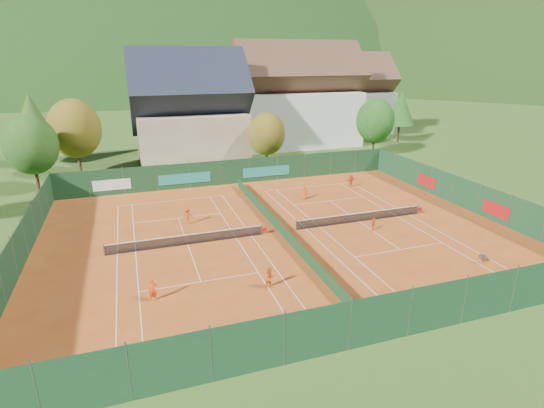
{
  "coord_description": "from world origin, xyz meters",
  "views": [
    {
      "loc": [
        -11.63,
        -32.31,
        14.68
      ],
      "look_at": [
        0.0,
        2.0,
        2.0
      ],
      "focal_mm": 28.0,
      "sensor_mm": 36.0,
      "label": 1
    }
  ],
  "objects_px": {
    "hotel_block_b": "(348,99)",
    "player_right_far_b": "(351,181)",
    "chalet": "(190,115)",
    "player_right_near": "(373,224)",
    "ball_hopper": "(482,257)",
    "hotel_block_a": "(297,101)",
    "player_left_far": "(187,216)",
    "player_left_mid": "(270,278)",
    "player_left_near": "(153,290)",
    "player_right_far_a": "(305,193)"
  },
  "relations": [
    {
      "from": "chalet",
      "to": "player_right_far_b",
      "type": "distance_m",
      "value": 25.87
    },
    {
      "from": "player_left_mid",
      "to": "player_right_far_b",
      "type": "bearing_deg",
      "value": 40.16
    },
    {
      "from": "player_left_mid",
      "to": "ball_hopper",
      "type": "bearing_deg",
      "value": -15.07
    },
    {
      "from": "chalet",
      "to": "ball_hopper",
      "type": "bearing_deg",
      "value": -69.24
    },
    {
      "from": "player_left_near",
      "to": "hotel_block_a",
      "type": "bearing_deg",
      "value": 43.23
    },
    {
      "from": "player_left_near",
      "to": "player_right_near",
      "type": "xyz_separation_m",
      "value": [
        19.31,
        5.6,
        -0.18
      ]
    },
    {
      "from": "hotel_block_b",
      "to": "ball_hopper",
      "type": "bearing_deg",
      "value": -108.0
    },
    {
      "from": "chalet",
      "to": "player_right_far_a",
      "type": "xyz_separation_m",
      "value": [
        8.68,
        -22.23,
        -5.91
      ]
    },
    {
      "from": "chalet",
      "to": "ball_hopper",
      "type": "relative_size",
      "value": 20.25
    },
    {
      "from": "chalet",
      "to": "player_left_mid",
      "type": "height_order",
      "value": "chalet"
    },
    {
      "from": "player_right_far_b",
      "to": "player_left_mid",
      "type": "bearing_deg",
      "value": 36.26
    },
    {
      "from": "chalet",
      "to": "player_left_far",
      "type": "height_order",
      "value": "chalet"
    },
    {
      "from": "ball_hopper",
      "to": "hotel_block_b",
      "type": "bearing_deg",
      "value": 72.0
    },
    {
      "from": "chalet",
      "to": "hotel_block_b",
      "type": "bearing_deg",
      "value": 22.99
    },
    {
      "from": "player_left_mid",
      "to": "player_left_far",
      "type": "relative_size",
      "value": 0.96
    },
    {
      "from": "hotel_block_a",
      "to": "player_right_far_a",
      "type": "xyz_separation_m",
      "value": [
        -10.32,
        -28.23,
        -6.67
      ]
    },
    {
      "from": "chalet",
      "to": "player_left_mid",
      "type": "bearing_deg",
      "value": -91.14
    },
    {
      "from": "player_left_mid",
      "to": "player_right_far_a",
      "type": "relative_size",
      "value": 1.06
    },
    {
      "from": "chalet",
      "to": "player_right_near",
      "type": "xyz_separation_m",
      "value": [
        11.05,
        -32.21,
        -6.03
      ]
    },
    {
      "from": "player_right_near",
      "to": "ball_hopper",
      "type": "bearing_deg",
      "value": -108.37
    },
    {
      "from": "player_left_near",
      "to": "chalet",
      "type": "bearing_deg",
      "value": 62.8
    },
    {
      "from": "player_left_near",
      "to": "player_right_near",
      "type": "distance_m",
      "value": 20.11
    },
    {
      "from": "player_left_near",
      "to": "player_left_mid",
      "type": "bearing_deg",
      "value": -21.64
    },
    {
      "from": "player_left_far",
      "to": "player_right_far_b",
      "type": "distance_m",
      "value": 20.76
    },
    {
      "from": "ball_hopper",
      "to": "player_right_near",
      "type": "height_order",
      "value": "player_right_near"
    },
    {
      "from": "chalet",
      "to": "player_right_far_b",
      "type": "relative_size",
      "value": 10.94
    },
    {
      "from": "chalet",
      "to": "player_right_far_b",
      "type": "bearing_deg",
      "value": -51.63
    },
    {
      "from": "player_left_mid",
      "to": "player_left_far",
      "type": "distance_m",
      "value": 13.79
    },
    {
      "from": "player_right_near",
      "to": "player_left_mid",
      "type": "bearing_deg",
      "value": 162.97
    },
    {
      "from": "player_left_near",
      "to": "player_right_far_a",
      "type": "relative_size",
      "value": 1.09
    },
    {
      "from": "hotel_block_a",
      "to": "player_right_far_b",
      "type": "relative_size",
      "value": 14.58
    },
    {
      "from": "player_left_near",
      "to": "player_left_mid",
      "type": "height_order",
      "value": "player_left_near"
    },
    {
      "from": "chalet",
      "to": "player_right_near",
      "type": "height_order",
      "value": "chalet"
    },
    {
      "from": "ball_hopper",
      "to": "player_right_near",
      "type": "xyz_separation_m",
      "value": [
        -4.27,
        8.22,
        0.04
      ]
    },
    {
      "from": "hotel_block_b",
      "to": "player_right_far_b",
      "type": "height_order",
      "value": "hotel_block_b"
    },
    {
      "from": "ball_hopper",
      "to": "player_left_mid",
      "type": "bearing_deg",
      "value": 173.89
    },
    {
      "from": "player_left_far",
      "to": "player_right_near",
      "type": "height_order",
      "value": "player_left_far"
    },
    {
      "from": "hotel_block_b",
      "to": "player_right_far_b",
      "type": "xyz_separation_m",
      "value": [
        -17.37,
        -33.75,
        -5.88
      ]
    },
    {
      "from": "hotel_block_b",
      "to": "player_right_near",
      "type": "height_order",
      "value": "hotel_block_b"
    },
    {
      "from": "ball_hopper",
      "to": "player_right_near",
      "type": "distance_m",
      "value": 9.26
    },
    {
      "from": "player_right_near",
      "to": "player_left_near",
      "type": "bearing_deg",
      "value": 150.37
    },
    {
      "from": "hotel_block_a",
      "to": "hotel_block_b",
      "type": "bearing_deg",
      "value": 29.74
    },
    {
      "from": "hotel_block_b",
      "to": "ball_hopper",
      "type": "height_order",
      "value": "hotel_block_b"
    },
    {
      "from": "ball_hopper",
      "to": "player_right_far_a",
      "type": "xyz_separation_m",
      "value": [
        -6.64,
        18.2,
        0.16
      ]
    },
    {
      "from": "ball_hopper",
      "to": "player_left_far",
      "type": "distance_m",
      "value": 24.76
    },
    {
      "from": "hotel_block_a",
      "to": "chalet",
      "type": "bearing_deg",
      "value": -162.47
    },
    {
      "from": "chalet",
      "to": "player_right_near",
      "type": "relative_size",
      "value": 13.68
    },
    {
      "from": "player_right_near",
      "to": "player_right_far_b",
      "type": "relative_size",
      "value": 0.8
    },
    {
      "from": "chalet",
      "to": "hotel_block_a",
      "type": "height_order",
      "value": "hotel_block_a"
    },
    {
      "from": "ball_hopper",
      "to": "player_right_far_b",
      "type": "bearing_deg",
      "value": 89.13
    }
  ]
}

